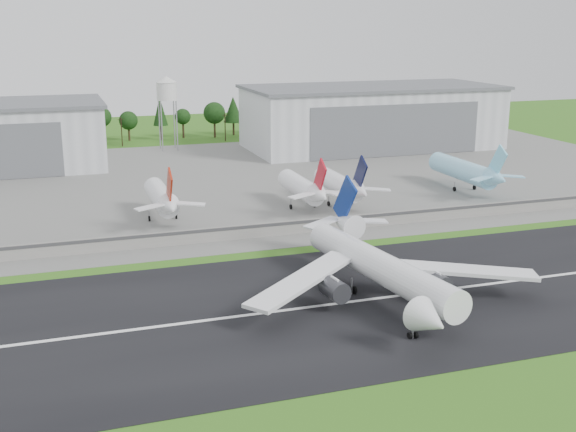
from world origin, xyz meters
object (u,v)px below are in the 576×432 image
object	(u,v)px
main_airliner	(381,275)
parked_jet_red_a	(163,199)
parked_jet_skyblue	(468,171)
parked_jet_red_b	(305,188)
parked_jet_navy	(343,185)

from	to	relation	value
main_airliner	parked_jet_red_a	size ratio (longest dim) A/B	1.89
parked_jet_red_a	parked_jet_skyblue	xyz separation A→B (m)	(92.93, 5.04, 0.22)
parked_jet_skyblue	parked_jet_red_a	bearing A→B (deg)	-176.90
parked_jet_red_b	parked_jet_skyblue	world-z (taller)	parked_jet_skyblue
main_airliner	parked_jet_navy	xyz separation A→B (m)	(20.34, 66.99, 1.23)
main_airliner	parked_jet_skyblue	world-z (taller)	main_airliner
parked_jet_red_a	parked_jet_skyblue	distance (m)	93.06
main_airliner	parked_jet_red_a	xyz separation A→B (m)	(-29.49, 66.99, 1.23)
main_airliner	parked_jet_skyblue	xyz separation A→B (m)	(63.43, 72.02, 1.45)
main_airliner	parked_jet_red_a	bearing A→B (deg)	-74.32
parked_jet_navy	parked_jet_red_b	bearing A→B (deg)	-179.94
main_airliner	parked_jet_navy	distance (m)	70.02
main_airliner	parked_jet_red_a	world-z (taller)	main_airliner
parked_jet_red_a	parked_jet_navy	xyz separation A→B (m)	(49.83, 0.00, 0.00)
main_airliner	parked_jet_skyblue	bearing A→B (deg)	-139.46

